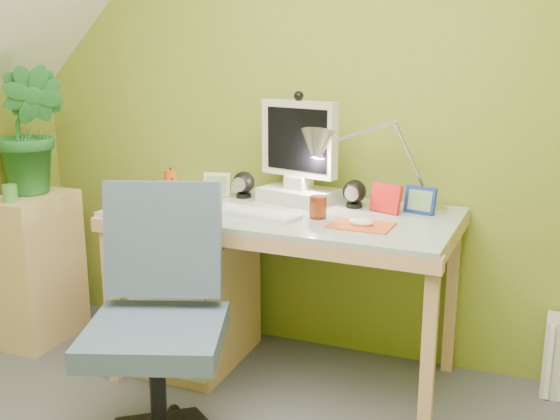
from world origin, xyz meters
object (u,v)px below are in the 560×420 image
at_px(desk, 284,295).
at_px(task_chair, 155,330).
at_px(potted_plant, 31,130).
at_px(monitor, 299,149).
at_px(desk_lamp, 398,145).
at_px(side_ledge, 37,268).

bearing_deg(desk, task_chair, -104.04).
relative_size(potted_plant, task_chair, 0.65).
xyz_separation_m(desk, potted_plant, (-1.33, -0.04, 0.69)).
distance_m(desk, monitor, 0.66).
height_order(desk, potted_plant, potted_plant).
height_order(desk, monitor, monitor).
xyz_separation_m(desk, monitor, (0.00, 0.18, 0.64)).
xyz_separation_m(desk, task_chair, (-0.21, -0.74, 0.10)).
bearing_deg(task_chair, potted_plant, 128.50).
relative_size(desk_lamp, potted_plant, 0.89).
bearing_deg(monitor, desk, -75.22).
bearing_deg(desk, monitor, 91.98).
bearing_deg(desk_lamp, monitor, -167.66).
xyz_separation_m(desk_lamp, side_ledge, (-1.78, -0.27, -0.70)).
distance_m(monitor, task_chair, 1.08).
relative_size(desk, desk_lamp, 2.57).
distance_m(desk_lamp, potted_plant, 1.79).
height_order(desk_lamp, task_chair, desk_lamp).
bearing_deg(monitor, side_ledge, -153.79).
relative_size(desk, task_chair, 1.49).
distance_m(desk, side_ledge, 1.33).
bearing_deg(potted_plant, desk, 1.67).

